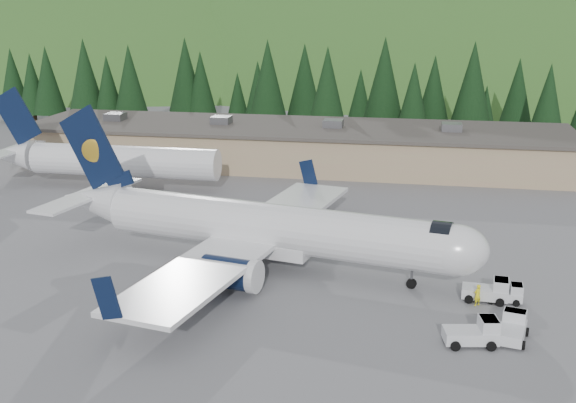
{
  "coord_description": "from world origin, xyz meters",
  "views": [
    {
      "loc": [
        11.17,
        -53.99,
        21.27
      ],
      "look_at": [
        0.0,
        6.0,
        4.0
      ],
      "focal_mm": 45.0,
      "sensor_mm": 36.0,
      "label": 1
    }
  ],
  "objects_px": {
    "baggage_tug_b": "(507,294)",
    "ramp_worker": "(478,295)",
    "airliner": "(262,228)",
    "baggage_tug_a": "(489,291)",
    "second_airliner": "(101,159)",
    "terminal_building": "(295,145)",
    "baggage_tug_c": "(513,328)",
    "baggage_tug_d": "(476,333)"
  },
  "relations": [
    {
      "from": "second_airliner",
      "to": "baggage_tug_b",
      "type": "xyz_separation_m",
      "value": [
        42.85,
        -25.51,
        -2.7
      ]
    },
    {
      "from": "baggage_tug_a",
      "to": "baggage_tug_d",
      "type": "height_order",
      "value": "baggage_tug_d"
    },
    {
      "from": "airliner",
      "to": "ramp_worker",
      "type": "bearing_deg",
      "value": -4.43
    },
    {
      "from": "airliner",
      "to": "baggage_tug_a",
      "type": "relative_size",
      "value": 11.05
    },
    {
      "from": "airliner",
      "to": "baggage_tug_a",
      "type": "distance_m",
      "value": 18.31
    },
    {
      "from": "second_airliner",
      "to": "baggage_tug_c",
      "type": "distance_m",
      "value": 53.03
    },
    {
      "from": "terminal_building",
      "to": "baggage_tug_d",
      "type": "bearing_deg",
      "value": -67.45
    },
    {
      "from": "baggage_tug_a",
      "to": "terminal_building",
      "type": "relative_size",
      "value": 0.05
    },
    {
      "from": "baggage_tug_d",
      "to": "ramp_worker",
      "type": "xyz_separation_m",
      "value": [
        0.52,
        6.2,
        0.01
      ]
    },
    {
      "from": "airliner",
      "to": "terminal_building",
      "type": "bearing_deg",
      "value": 107.41
    },
    {
      "from": "second_airliner",
      "to": "ramp_worker",
      "type": "height_order",
      "value": "second_airliner"
    },
    {
      "from": "baggage_tug_b",
      "to": "terminal_building",
      "type": "bearing_deg",
      "value": 121.29
    },
    {
      "from": "baggage_tug_a",
      "to": "baggage_tug_c",
      "type": "relative_size",
      "value": 1.0
    },
    {
      "from": "terminal_building",
      "to": "baggage_tug_a",
      "type": "bearing_deg",
      "value": -62.43
    },
    {
      "from": "terminal_building",
      "to": "ramp_worker",
      "type": "distance_m",
      "value": 47.41
    },
    {
      "from": "baggage_tug_a",
      "to": "airliner",
      "type": "bearing_deg",
      "value": 172.97
    },
    {
      "from": "airliner",
      "to": "second_airliner",
      "type": "height_order",
      "value": "airliner"
    },
    {
      "from": "airliner",
      "to": "ramp_worker",
      "type": "xyz_separation_m",
      "value": [
        16.84,
        -4.79,
        -2.51
      ]
    },
    {
      "from": "airliner",
      "to": "second_airliner",
      "type": "xyz_separation_m",
      "value": [
        -23.85,
        21.78,
        0.0
      ]
    },
    {
      "from": "baggage_tug_a",
      "to": "second_airliner",
      "type": "bearing_deg",
      "value": 153.34
    },
    {
      "from": "airliner",
      "to": "baggage_tug_b",
      "type": "relative_size",
      "value": 13.95
    },
    {
      "from": "baggage_tug_d",
      "to": "baggage_tug_c",
      "type": "bearing_deg",
      "value": 17.68
    },
    {
      "from": "baggage_tug_b",
      "to": "baggage_tug_d",
      "type": "distance_m",
      "value": 7.75
    },
    {
      "from": "baggage_tug_c",
      "to": "ramp_worker",
      "type": "distance_m",
      "value": 5.27
    },
    {
      "from": "baggage_tug_a",
      "to": "terminal_building",
      "type": "xyz_separation_m",
      "value": [
        -21.68,
        41.53,
        1.85
      ]
    },
    {
      "from": "baggage_tug_a",
      "to": "baggage_tug_d",
      "type": "relative_size",
      "value": 0.94
    },
    {
      "from": "baggage_tug_c",
      "to": "second_airliner",
      "type": "bearing_deg",
      "value": 66.71
    },
    {
      "from": "airliner",
      "to": "baggage_tug_b",
      "type": "xyz_separation_m",
      "value": [
        19.0,
        -3.73,
        -2.69
      ]
    },
    {
      "from": "baggage_tug_a",
      "to": "baggage_tug_c",
      "type": "height_order",
      "value": "baggage_tug_a"
    },
    {
      "from": "airliner",
      "to": "second_airliner",
      "type": "bearing_deg",
      "value": 149.06
    },
    {
      "from": "second_airliner",
      "to": "baggage_tug_d",
      "type": "bearing_deg",
      "value": -39.22
    },
    {
      "from": "terminal_building",
      "to": "baggage_tug_d",
      "type": "relative_size",
      "value": 19.71
    },
    {
      "from": "baggage_tug_d",
      "to": "ramp_worker",
      "type": "height_order",
      "value": "baggage_tug_d"
    },
    {
      "from": "baggage_tug_b",
      "to": "terminal_building",
      "type": "height_order",
      "value": "terminal_building"
    },
    {
      "from": "airliner",
      "to": "baggage_tug_d",
      "type": "bearing_deg",
      "value": -22.52
    },
    {
      "from": "ramp_worker",
      "to": "baggage_tug_c",
      "type": "bearing_deg",
      "value": 70.24
    },
    {
      "from": "baggage_tug_b",
      "to": "ramp_worker",
      "type": "distance_m",
      "value": 2.42
    },
    {
      "from": "baggage_tug_b",
      "to": "ramp_worker",
      "type": "bearing_deg",
      "value": -151.39
    },
    {
      "from": "second_airliner",
      "to": "baggage_tug_a",
      "type": "distance_m",
      "value": 48.87
    },
    {
      "from": "second_airliner",
      "to": "ramp_worker",
      "type": "distance_m",
      "value": 48.66
    },
    {
      "from": "second_airliner",
      "to": "baggage_tug_a",
      "type": "relative_size",
      "value": 8.13
    },
    {
      "from": "airliner",
      "to": "second_airliner",
      "type": "distance_m",
      "value": 32.3
    }
  ]
}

